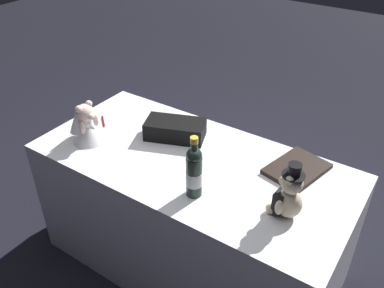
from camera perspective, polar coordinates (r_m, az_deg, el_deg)
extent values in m
plane|color=black|center=(2.64, 0.00, -15.79)|extent=(12.00, 12.00, 0.00)
cube|color=white|center=(2.36, 0.00, -9.77)|extent=(1.66, 0.79, 0.76)
ellipsoid|color=beige|center=(1.81, 13.25, -7.96)|extent=(0.12, 0.11, 0.14)
cube|color=black|center=(1.81, 12.34, -7.57)|extent=(0.05, 0.10, 0.10)
sphere|color=beige|center=(1.74, 13.70, -5.32)|extent=(0.09, 0.09, 0.09)
sphere|color=beige|center=(1.75, 12.54, -4.99)|extent=(0.04, 0.04, 0.04)
sphere|color=beige|center=(1.74, 14.34, -3.83)|extent=(0.04, 0.04, 0.04)
sphere|color=beige|center=(1.69, 13.38, -4.91)|extent=(0.04, 0.04, 0.04)
ellipsoid|color=beige|center=(1.85, 13.75, -6.52)|extent=(0.04, 0.04, 0.07)
ellipsoid|color=beige|center=(1.76, 11.96, -8.62)|extent=(0.04, 0.04, 0.07)
sphere|color=beige|center=(1.87, 11.85, -7.69)|extent=(0.05, 0.05, 0.05)
sphere|color=beige|center=(1.83, 10.89, -8.77)|extent=(0.05, 0.05, 0.05)
cylinder|color=black|center=(1.71, 13.89, -4.22)|extent=(0.10, 0.10, 0.01)
cylinder|color=black|center=(1.69, 14.02, -3.46)|extent=(0.06, 0.06, 0.05)
cone|color=white|center=(2.30, -14.26, 1.81)|extent=(0.17, 0.17, 0.13)
ellipsoid|color=white|center=(2.27, -14.45, 2.99)|extent=(0.08, 0.07, 0.06)
sphere|color=beige|center=(2.24, -14.64, 4.16)|extent=(0.10, 0.10, 0.10)
sphere|color=beige|center=(2.22, -13.89, 3.72)|extent=(0.04, 0.04, 0.04)
sphere|color=beige|center=(2.20, -15.46, 4.68)|extent=(0.04, 0.04, 0.04)
sphere|color=beige|center=(2.24, -14.12, 5.41)|extent=(0.04, 0.04, 0.04)
ellipsoid|color=beige|center=(2.23, -14.96, 2.20)|extent=(0.03, 0.03, 0.07)
ellipsoid|color=beige|center=(2.28, -13.19, 3.23)|extent=(0.03, 0.03, 0.07)
cone|color=white|center=(2.31, -15.35, 3.33)|extent=(0.14, 0.13, 0.14)
cylinder|color=#1F3028|center=(1.84, 0.29, -4.52)|extent=(0.07, 0.07, 0.20)
sphere|color=#1F3028|center=(1.77, 0.30, -1.63)|extent=(0.07, 0.07, 0.07)
cylinder|color=#1F3028|center=(1.75, 0.30, -0.30)|extent=(0.03, 0.03, 0.08)
cylinder|color=gold|center=(1.73, 0.31, 0.54)|extent=(0.04, 0.04, 0.03)
cylinder|color=silver|center=(1.85, 0.29, -4.76)|extent=(0.08, 0.08, 0.07)
cylinder|color=maroon|center=(2.48, -12.19, 3.09)|extent=(0.10, 0.09, 0.01)
cone|color=silver|center=(2.43, -12.05, 2.38)|extent=(0.02, 0.02, 0.01)
cube|color=black|center=(2.27, -2.35, 2.05)|extent=(0.36, 0.27, 0.10)
cube|color=#B7B7BF|center=(2.31, -0.64, 2.65)|extent=(0.04, 0.02, 0.02)
cube|color=black|center=(2.10, 14.34, -3.34)|extent=(0.28, 0.34, 0.02)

